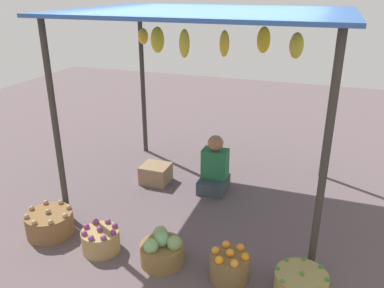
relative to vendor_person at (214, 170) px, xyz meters
name	(u,v)px	position (x,y,z in m)	size (l,w,h in m)	color
ground_plane	(206,194)	(-0.06, -0.17, -0.30)	(14.00, 14.00, 0.00)	#5D4F52
market_stall_structure	(210,27)	(-0.05, -0.16, 1.87)	(3.14, 2.47, 2.35)	#38332D
vendor_person	(214,170)	(0.00, 0.00, 0.00)	(0.36, 0.44, 0.78)	#344047
basket_potatoes	(50,223)	(-1.44, -1.61, -0.16)	(0.52, 0.52, 0.32)	brown
basket_purple_onions	(101,240)	(-0.74, -1.68, -0.17)	(0.40, 0.40, 0.29)	#A28350
basket_cabbages	(162,250)	(-0.05, -1.65, -0.15)	(0.44, 0.44, 0.35)	olive
basket_oranges	(229,266)	(0.64, -1.67, -0.15)	(0.37, 0.37, 0.34)	brown
basket_green_chilies	(301,284)	(1.30, -1.65, -0.19)	(0.48, 0.48, 0.26)	#96864D
wooden_crate_near_vendor	(156,174)	(-0.84, -0.07, -0.17)	(0.38, 0.36, 0.26)	#8B6E4D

